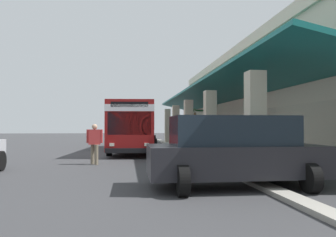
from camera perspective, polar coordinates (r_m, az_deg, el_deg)
The scene contains 7 objects.
ground at distance 21.12m, azimuth 11.63°, elevation -5.94°, with size 120.00×120.00×0.00m, color #38383A.
curb_strip at distance 21.58m, azimuth 2.74°, elevation -5.71°, with size 34.05×0.50×0.12m, color #9E998E.
plaza_building at distance 25.10m, azimuth 24.94°, elevation 2.74°, with size 28.68×16.20×6.87m.
transit_bus at distance 22.22m, azimuth -5.83°, elevation -0.96°, with size 11.37×3.40×3.34m.
parked_suv_charcoal at distance 9.12m, azimuth 11.59°, elevation -5.59°, with size 2.73×4.81×1.97m.
pedestrian at distance 14.65m, azimuth -12.86°, elevation -3.97°, with size 0.44×0.71×1.79m.
potted_palm at distance 25.10m, azimuth 4.80°, elevation -3.70°, with size 1.87×1.56×3.11m.
Camera 1 is at (19.93, 1.22, 1.69)m, focal length 34.47 mm.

